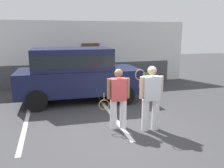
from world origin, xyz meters
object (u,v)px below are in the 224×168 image
parked_suv (76,72)px  tennis_player_woman (151,97)px  tennis_player_man (118,98)px  potted_plant_secondary (145,78)px  potted_plant_by_porch (128,77)px

parked_suv → tennis_player_woman: 3.70m
parked_suv → tennis_player_woman: bearing=-62.9°
tennis_player_man → potted_plant_secondary: tennis_player_man is taller
tennis_player_man → tennis_player_woman: 0.88m
potted_plant_by_porch → potted_plant_secondary: (0.81, -0.19, -0.07)m
potted_plant_secondary → parked_suv: bearing=-154.5°
tennis_player_woman → potted_plant_by_porch: (1.21, 5.24, -0.47)m
tennis_player_woman → parked_suv: bearing=-61.6°
tennis_player_man → potted_plant_secondary: size_ratio=2.43×
potted_plant_by_porch → tennis_player_man: bearing=-112.5°
potted_plant_by_porch → potted_plant_secondary: bearing=-13.5°
tennis_player_man → potted_plant_by_porch: size_ratio=2.04×
parked_suv → potted_plant_by_porch: 3.46m
tennis_player_woman → potted_plant_secondary: 5.46m
tennis_player_man → potted_plant_by_porch: tennis_player_man is taller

